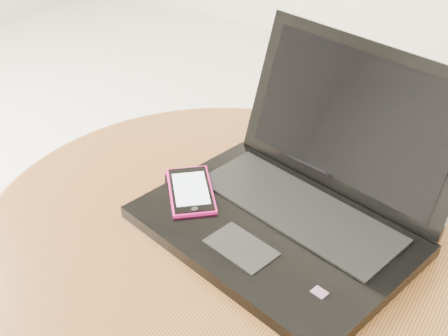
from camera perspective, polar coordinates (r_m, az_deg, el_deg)
The scene contains 4 objects.
table at distance 0.90m, azimuth -0.19°, elevation -11.04°, with size 0.69×0.69×0.55m.
laptop at distance 0.81m, azimuth 7.06°, elevation -2.76°, with size 0.41×0.39×0.22m.
phone_black at distance 0.86m, azimuth -3.54°, elevation -2.87°, with size 0.12×0.14×0.01m.
phone_pink at distance 0.85m, azimuth -3.19°, elevation -2.33°, with size 0.12×0.13×0.01m.
Camera 1 is at (0.39, -0.46, 1.07)m, focal length 47.73 mm.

